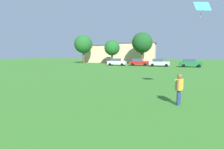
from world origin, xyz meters
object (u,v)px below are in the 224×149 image
parked_car_white_0 (117,62)px  tree_center (112,48)px  parked_car_red_1 (139,62)px  parked_car_silver_2 (159,63)px  tree_far_right (142,43)px  adult_bystander (179,87)px  kite (202,7)px  parked_car_green_3 (190,63)px  tree_far_left (83,44)px

parked_car_white_0 → tree_center: (-2.86, 5.80, 3.54)m
parked_car_red_1 → tree_center: bearing=148.4°
parked_car_white_0 → parked_car_red_1: (5.15, 0.88, 0.00)m
parked_car_white_0 → tree_center: size_ratio=0.66×
parked_car_silver_2 → tree_far_right: size_ratio=0.51×
adult_bystander → parked_car_white_0: parked_car_white_0 is taller
parked_car_white_0 → kite: bearing=-64.4°
parked_car_green_3 → tree_far_right: tree_far_right is taller
tree_far_right → parked_car_white_0: bearing=-126.5°
tree_far_right → kite: bearing=-76.7°
parked_car_silver_2 → tree_center: size_ratio=0.66×
kite → tree_center: size_ratio=0.17×
parked_car_white_0 → tree_far_right: bearing=53.5°
kite → adult_bystander: bearing=-113.7°
parked_car_red_1 → tree_center: tree_center is taller
parked_car_white_0 → tree_far_right: (5.10, 6.88, 4.80)m
parked_car_white_0 → tree_far_right: tree_far_right is taller
parked_car_green_3 → tree_center: tree_center is taller
adult_bystander → kite: 5.88m
tree_far_right → parked_car_red_1: bearing=-89.5°
adult_bystander → parked_car_green_3: 30.69m
adult_bystander → parked_car_silver_2: size_ratio=0.39×
kite → parked_car_green_3: 27.73m
kite → tree_far_right: bearing=103.3°
parked_car_white_0 → parked_car_silver_2: (9.79, -0.24, 0.00)m
parked_car_white_0 → tree_center: tree_center is taller
adult_bystander → parked_car_green_3: size_ratio=0.39×
parked_car_red_1 → adult_bystander: bearing=-78.1°
parked_car_silver_2 → tree_far_left: tree_far_left is taller
kite → parked_car_red_1: 30.12m
parked_car_red_1 → tree_far_left: (-17.39, 6.74, 4.74)m
tree_center → kite: bearing=-64.3°
adult_bystander → tree_far_left: tree_far_left is taller
parked_car_red_1 → parked_car_silver_2: same height
tree_far_left → tree_far_right: 17.36m
parked_car_red_1 → tree_far_left: tree_far_left is taller
adult_bystander → tree_far_left: bearing=48.9°
parked_car_green_3 → tree_center: (-18.97, 6.36, 3.54)m
parked_car_white_0 → parked_car_silver_2: size_ratio=1.00×
parked_car_white_0 → parked_car_silver_2: same height
adult_bystander → tree_far_right: size_ratio=0.20×
tree_far_right → adult_bystander: bearing=-79.9°
adult_bystander → parked_car_red_1: bearing=28.8°
kite → tree_far_right: tree_far_right is taller
parked_car_white_0 → tree_center: 7.37m
adult_bystander → tree_center: bearing=38.7°
parked_car_silver_2 → tree_center: 14.45m
kite → tree_center: (-16.14, 33.52, -1.29)m
parked_car_white_0 → parked_car_red_1: 5.22m
parked_car_silver_2 → adult_bystander: bearing=-86.1°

